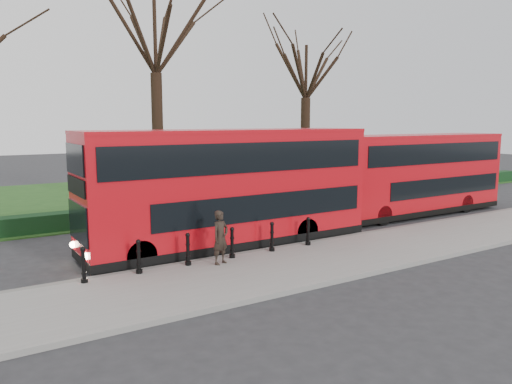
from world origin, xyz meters
TOP-DOWN VIEW (x-y plane):
  - ground at (0.00, 0.00)m, footprint 120.00×120.00m
  - pavement at (0.00, -3.00)m, footprint 60.00×4.00m
  - kerb at (0.00, -1.00)m, footprint 60.00×0.25m
  - grass_verge at (0.00, 15.00)m, footprint 60.00×18.00m
  - hedge at (0.00, 6.80)m, footprint 60.00×0.90m
  - yellow_line_outer at (0.00, -0.70)m, footprint 60.00×0.10m
  - yellow_line_inner at (0.00, -0.50)m, footprint 60.00×0.10m
  - tree_mid at (2.00, 10.00)m, footprint 8.40×8.40m
  - tree_right at (12.00, 10.00)m, footprint 7.17×7.17m
  - bollard_row at (-0.70, -1.35)m, footprint 8.24×0.15m
  - bus_lead at (1.08, 0.45)m, footprint 11.06×2.54m
  - bus_rear at (12.41, 1.15)m, footprint 10.13×2.33m
  - pedestrian at (-0.55, -1.77)m, footprint 0.74×0.60m

SIDE VIEW (x-z plane):
  - ground at x=0.00m, z-range 0.00..0.00m
  - yellow_line_outer at x=0.00m, z-range 0.00..0.01m
  - yellow_line_inner at x=0.00m, z-range 0.00..0.01m
  - grass_verge at x=0.00m, z-range 0.00..0.06m
  - pavement at x=0.00m, z-range 0.00..0.15m
  - kerb at x=0.00m, z-range -0.01..0.15m
  - hedge at x=0.00m, z-range 0.00..0.80m
  - bollard_row at x=-0.70m, z-range 0.15..1.15m
  - pedestrian at x=-0.55m, z-range 0.15..1.89m
  - bus_rear at x=12.41m, z-range 0.02..4.04m
  - bus_lead at x=1.08m, z-range 0.02..4.42m
  - tree_right at x=12.00m, z-range 2.54..13.74m
  - tree_mid at x=2.00m, z-range 2.99..16.11m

